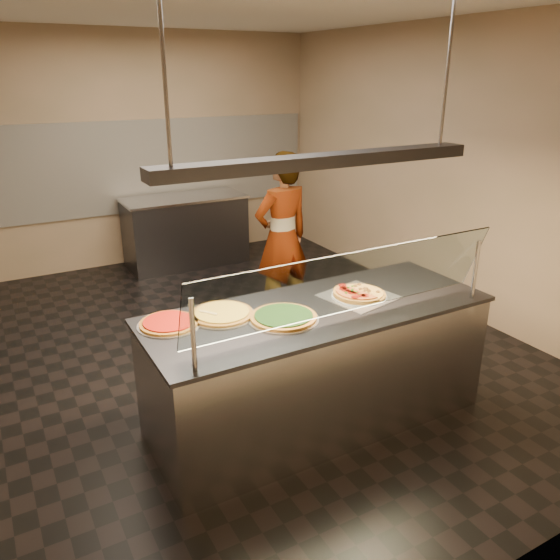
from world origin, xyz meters
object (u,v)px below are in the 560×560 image
half_pizza_sausage (369,291)px  pizza_spinach (283,317)px  pizza_cheese (222,313)px  prep_table (186,231)px  sneeze_guard (350,284)px  worker (282,238)px  perforated_tray (359,296)px  half_pizza_pepperoni (349,294)px  serving_counter (317,365)px  pizza_tomato (169,323)px  pizza_spatula (217,312)px  heat_lamp_housing (323,161)px

half_pizza_sausage → pizza_spinach: bearing=-174.6°
half_pizza_sausage → pizza_cheese: 1.12m
pizza_spinach → prep_table: 4.07m
sneeze_guard → worker: 2.24m
perforated_tray → half_pizza_pepperoni: (-0.09, 0.00, 0.03)m
serving_counter → perforated_tray: bearing=4.4°
pizza_spinach → pizza_tomato: (-0.70, 0.28, -0.00)m
pizza_spatula → worker: worker is taller
half_pizza_pepperoni → heat_lamp_housing: (-0.27, -0.03, 0.99)m
pizza_cheese → prep_table: size_ratio=0.28×
pizza_spatula → prep_table: (1.09, 3.72, -0.49)m
pizza_spinach → prep_table: size_ratio=0.30×
half_pizza_pepperoni → pizza_cheese: (-0.92, 0.19, -0.02)m
sneeze_guard → pizza_cheese: sneeze_guard is taller
serving_counter → heat_lamp_housing: (-0.00, 0.00, 1.48)m
sneeze_guard → half_pizza_sausage: 0.65m
perforated_tray → pizza_spinach: (-0.68, -0.07, 0.01)m
pizza_spinach → pizza_spatula: (-0.37, 0.26, 0.01)m
perforated_tray → pizza_cheese: pizza_cheese is taller
pizza_cheese → pizza_tomato: bearing=175.9°
half_pizza_sausage → pizza_tomato: half_pizza_sausage is taller
perforated_tray → half_pizza_pepperoni: size_ratio=1.32×
half_pizza_sausage → worker: size_ratio=0.23×
pizza_spatula → perforated_tray: bearing=-10.2°
half_pizza_pepperoni → heat_lamp_housing: 1.02m
half_pizza_sausage → prep_table: (-0.05, 3.91, -0.49)m
sneeze_guard → half_pizza_pepperoni: size_ratio=5.42×
sneeze_guard → pizza_tomato: (-1.01, 0.58, -0.28)m
pizza_tomato → heat_lamp_housing: 1.45m
pizza_tomato → prep_table: size_ratio=0.25×
half_pizza_sausage → worker: worker is taller
pizza_tomato → worker: worker is taller
pizza_spatula → half_pizza_sausage: bearing=-9.4°
serving_counter → pizza_spinach: 0.57m
serving_counter → half_pizza_sausage: (0.46, 0.03, 0.49)m
prep_table → worker: size_ratio=0.91×
pizza_spinach → pizza_spatula: bearing=144.8°
half_pizza_sausage → pizza_spatula: half_pizza_sausage is taller
perforated_tray → prep_table: 3.94m
half_pizza_pepperoni → perforated_tray: bearing=-0.0°
pizza_spinach → half_pizza_pepperoni: bearing=7.0°
perforated_tray → prep_table: bearing=89.3°
half_pizza_sausage → prep_table: bearing=90.7°
half_pizza_pepperoni → heat_lamp_housing: size_ratio=0.18×
serving_counter → sneeze_guard: (-0.00, -0.34, 0.76)m
pizza_cheese → prep_table: (1.06, 3.72, -0.48)m
pizza_tomato → pizza_spatula: (0.33, -0.02, 0.01)m
serving_counter → pizza_cheese: bearing=161.7°
heat_lamp_housing → worker: bearing=68.5°
serving_counter → pizza_cheese: 0.83m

